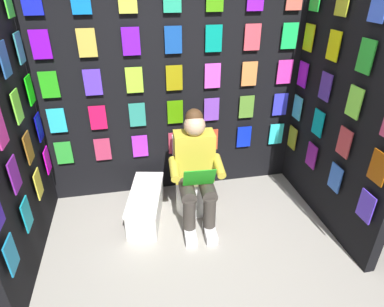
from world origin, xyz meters
name	(u,v)px	position (x,y,z in m)	size (l,w,h in m)	color
ground_plane	(209,300)	(0.00, 0.00, 0.00)	(30.00, 30.00, 0.00)	#9E998E
display_wall_back	(173,90)	(0.00, -1.71, 1.21)	(2.91, 0.14, 2.42)	black
display_wall_left	(343,109)	(-1.45, -0.83, 1.21)	(0.14, 1.66, 2.42)	black
display_wall_right	(3,136)	(1.45, -0.83, 1.21)	(0.14, 1.66, 2.42)	black
toilet	(192,180)	(-0.12, -1.26, 0.33)	(0.41, 0.56, 0.77)	white
person_reading	(196,169)	(-0.11, -1.03, 0.60)	(0.54, 0.70, 1.19)	gold
comic_longbox_near	(146,205)	(0.41, -1.14, 0.16)	(0.47, 0.84, 0.32)	white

